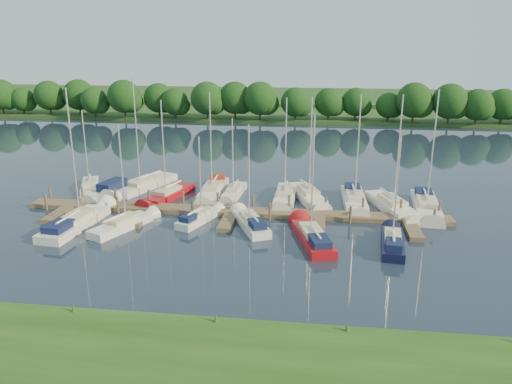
# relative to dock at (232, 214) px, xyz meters

# --- Properties ---
(ground) EXTENTS (260.00, 260.00, 0.00)m
(ground) POSITION_rel_dock_xyz_m (0.00, -7.31, -0.20)
(ground) COLOR #1A2534
(ground) RESTS_ON ground
(near_bank) EXTENTS (90.00, 10.00, 0.50)m
(near_bank) POSITION_rel_dock_xyz_m (0.00, -23.31, 0.05)
(near_bank) COLOR #1E4513
(near_bank) RESTS_ON ground
(dock) EXTENTS (40.00, 6.00, 0.40)m
(dock) POSITION_rel_dock_xyz_m (0.00, 0.00, 0.00)
(dock) COLOR brown
(dock) RESTS_ON ground
(mooring_pilings) EXTENTS (38.24, 2.84, 2.00)m
(mooring_pilings) POSITION_rel_dock_xyz_m (0.00, 1.13, 0.40)
(mooring_pilings) COLOR #473D33
(mooring_pilings) RESTS_ON ground
(far_shore) EXTENTS (180.00, 30.00, 0.60)m
(far_shore) POSITION_rel_dock_xyz_m (0.00, 67.69, 0.10)
(far_shore) COLOR #24471B
(far_shore) RESTS_ON ground
(distant_hill) EXTENTS (220.00, 40.00, 1.40)m
(distant_hill) POSITION_rel_dock_xyz_m (0.00, 92.69, 0.50)
(distant_hill) COLOR #315324
(distant_hill) RESTS_ON ground
(treeline) EXTENTS (147.87, 9.40, 8.30)m
(treeline) POSITION_rel_dock_xyz_m (2.48, 55.26, 3.84)
(treeline) COLOR #38281C
(treeline) RESTS_ON ground
(sailboat_n_0) EXTENTS (3.79, 6.93, 9.04)m
(sailboat_n_0) POSITION_rel_dock_xyz_m (-16.82, 6.24, 0.07)
(sailboat_n_0) COLOR silver
(sailboat_n_0) RESTS_ON ground
(motorboat) EXTENTS (3.42, 7.00, 2.00)m
(motorboat) POSITION_rel_dock_xyz_m (-13.57, 4.40, 0.19)
(motorboat) COLOR silver
(motorboat) RESTS_ON ground
(sailboat_n_2) EXTENTS (5.27, 10.06, 12.74)m
(sailboat_n_2) POSITION_rel_dock_xyz_m (-11.30, 7.27, 0.07)
(sailboat_n_2) COLOR silver
(sailboat_n_2) RESTS_ON ground
(sailboat_n_3) EXTENTS (3.93, 8.27, 10.48)m
(sailboat_n_3) POSITION_rel_dock_xyz_m (-7.53, 4.41, 0.07)
(sailboat_n_3) COLOR maroon
(sailboat_n_3) RESTS_ON ground
(sailboat_n_4) EXTENTS (2.13, 8.67, 11.13)m
(sailboat_n_4) POSITION_rel_dock_xyz_m (-3.18, 6.55, 0.13)
(sailboat_n_4) COLOR silver
(sailboat_n_4) RESTS_ON ground
(sailboat_n_5) EXTENTS (1.92, 6.62, 8.50)m
(sailboat_n_5) POSITION_rel_dock_xyz_m (-0.89, 6.27, 0.07)
(sailboat_n_5) COLOR silver
(sailboat_n_5) RESTS_ON ground
(sailboat_n_6) EXTENTS (2.05, 8.44, 10.84)m
(sailboat_n_6) POSITION_rel_dock_xyz_m (4.58, 5.26, 0.08)
(sailboat_n_6) COLOR silver
(sailboat_n_6) RESTS_ON ground
(sailboat_n_7) EXTENTS (4.30, 8.42, 10.94)m
(sailboat_n_7) POSITION_rel_dock_xyz_m (6.91, 5.75, 0.09)
(sailboat_n_7) COLOR silver
(sailboat_n_7) RESTS_ON ground
(sailboat_n_8) EXTENTS (2.36, 8.91, 11.30)m
(sailboat_n_8) POSITION_rel_dock_xyz_m (11.51, 5.01, 0.12)
(sailboat_n_8) COLOR silver
(sailboat_n_8) RESTS_ON ground
(sailboat_n_9) EXTENTS (4.48, 8.95, 11.52)m
(sailboat_n_9) POSITION_rel_dock_xyz_m (15.00, 3.47, 0.09)
(sailboat_n_9) COLOR silver
(sailboat_n_9) RESTS_ON ground
(sailboat_n_10) EXTENTS (2.87, 9.50, 11.91)m
(sailboat_n_10) POSITION_rel_dock_xyz_m (18.27, 4.07, 0.12)
(sailboat_n_10) COLOR silver
(sailboat_n_10) RESTS_ON ground
(sailboat_s_0) EXTENTS (3.12, 9.89, 12.40)m
(sailboat_s_0) POSITION_rel_dock_xyz_m (-13.01, -4.37, 0.13)
(sailboat_s_0) COLOR silver
(sailboat_s_0) RESTS_ON ground
(sailboat_s_1) EXTENTS (4.11, 7.13, 9.44)m
(sailboat_s_1) POSITION_rel_dock_xyz_m (-8.75, -4.35, 0.08)
(sailboat_s_1) COLOR silver
(sailboat_s_1) RESTS_ON ground
(sailboat_s_2) EXTENTS (3.18, 6.13, 8.06)m
(sailboat_s_2) POSITION_rel_dock_xyz_m (-2.66, -1.89, 0.12)
(sailboat_s_2) COLOR silver
(sailboat_s_2) RESTS_ON ground
(sailboat_s_3) EXTENTS (4.21, 7.04, 9.37)m
(sailboat_s_3) POSITION_rel_dock_xyz_m (2.12, -2.64, 0.13)
(sailboat_s_3) COLOR silver
(sailboat_s_3) RESTS_ON ground
(sailboat_s_4) EXTENTS (3.87, 8.51, 10.75)m
(sailboat_s_4) POSITION_rel_dock_xyz_m (7.51, -5.11, 0.12)
(sailboat_s_4) COLOR maroon
(sailboat_s_4) RESTS_ON ground
(sailboat_s_5) EXTENTS (2.26, 7.09, 9.17)m
(sailboat_s_5) POSITION_rel_dock_xyz_m (13.85, -5.54, 0.13)
(sailboat_s_5) COLOR black
(sailboat_s_5) RESTS_ON ground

